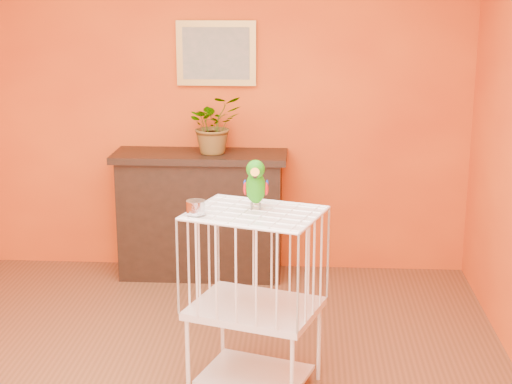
{
  "coord_description": "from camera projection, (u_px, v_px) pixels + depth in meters",
  "views": [
    {
      "loc": [
        0.7,
        -3.9,
        2.25
      ],
      "look_at": [
        0.43,
        0.25,
        1.16
      ],
      "focal_mm": 55.0,
      "sensor_mm": 36.0,
      "label": 1
    }
  ],
  "objects": [
    {
      "name": "potted_plant",
      "position": [
        214.0,
        131.0,
        6.0
      ],
      "size": [
        0.55,
        0.58,
        0.35
      ],
      "primitive_type": "imported",
      "rotation": [
        0.0,
        0.0,
        0.41
      ],
      "color": "#26722D",
      "rests_on": "console_cabinet"
    },
    {
      "name": "console_cabinet",
      "position": [
        201.0,
        215.0,
        6.2
      ],
      "size": [
        1.35,
        0.48,
        1.0
      ],
      "color": "black",
      "rests_on": "ground"
    },
    {
      "name": "framed_picture",
      "position": [
        216.0,
        53.0,
        6.07
      ],
      "size": [
        0.62,
        0.04,
        0.5
      ],
      "color": "#AC883D",
      "rests_on": "room_shell"
    },
    {
      "name": "room_shell",
      "position": [
        167.0,
        123.0,
        3.97
      ],
      "size": [
        4.5,
        4.5,
        4.5
      ],
      "color": "orange",
      "rests_on": "ground"
    },
    {
      "name": "feed_cup",
      "position": [
        196.0,
        207.0,
        4.21
      ],
      "size": [
        0.1,
        0.1,
        0.07
      ],
      "primitive_type": "cylinder",
      "color": "silver",
      "rests_on": "birdcage"
    },
    {
      "name": "parrot",
      "position": [
        256.0,
        184.0,
        4.28
      ],
      "size": [
        0.14,
        0.26,
        0.29
      ],
      "rotation": [
        0.0,
        0.0,
        0.02
      ],
      "color": "#59544C",
      "rests_on": "birdcage"
    },
    {
      "name": "birdcage",
      "position": [
        255.0,
        299.0,
        4.4
      ],
      "size": [
        0.82,
        0.72,
        1.06
      ],
      "rotation": [
        0.0,
        0.0,
        -0.32
      ],
      "color": "white",
      "rests_on": "ground"
    }
  ]
}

